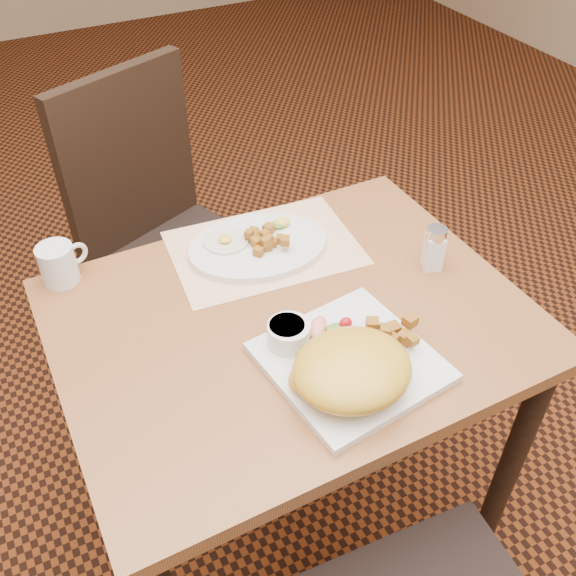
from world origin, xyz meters
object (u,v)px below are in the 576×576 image
Objects in this scene: plate_square at (350,362)px; chair_far at (164,228)px; table at (292,354)px; coffee_mug at (59,264)px; salt_shaker at (434,248)px; plate_oval at (258,247)px.

chair_far is at bearing 96.09° from plate_square.
table is 0.20m from plate_square.
coffee_mug is (-0.32, -0.37, 0.25)m from chair_far.
salt_shaker is at bearing 97.46° from chair_far.
chair_far is 0.87m from plate_square.
table is 9.00× the size of salt_shaker.
salt_shaker is 0.77m from coffee_mug.
plate_square is 2.67× the size of coffee_mug.
table is 0.51m from coffee_mug.
coffee_mug is at bearing 166.39° from plate_oval.
plate_square is (0.03, -0.16, 0.12)m from table.
plate_oval is 0.41m from coffee_mug.
plate_square is 0.92× the size of plate_oval.
chair_far reaches higher than salt_shaker.
chair_far is at bearing 119.60° from salt_shaker.
plate_oval is at bearing 144.07° from salt_shaker.
plate_oval is (-0.00, 0.38, 0.00)m from plate_square.
table is 8.58× the size of coffee_mug.
table is 0.93× the size of chair_far.
chair_far is 3.46× the size of plate_square.
table is at bearing -40.10° from coffee_mug.
coffee_mug is (-0.41, 0.48, 0.03)m from plate_square.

